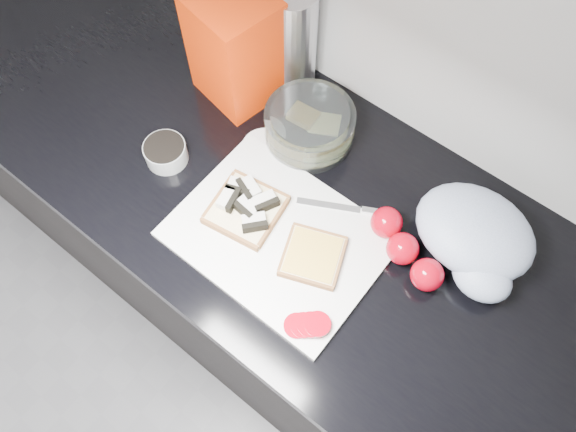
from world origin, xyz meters
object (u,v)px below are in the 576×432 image
Objects in this scene: cutting_board at (279,237)px; steel_canister at (293,39)px; glass_bowl at (309,126)px; bread_bag at (236,48)px.

steel_canister is at bearing 124.17° from cutting_board.
bread_bag is (-0.20, 0.01, 0.09)m from glass_bowl.
glass_bowl reaches higher than cutting_board.
steel_canister reaches higher than glass_bowl.
glass_bowl is at bearing 113.52° from cutting_board.
bread_bag is at bearing -128.09° from steel_canister.
glass_bowl is (-0.10, 0.23, 0.03)m from cutting_board.
bread_bag is (-0.30, 0.24, 0.12)m from cutting_board.
bread_bag is 1.03× the size of steel_canister.
steel_canister is (0.08, 0.10, -0.00)m from bread_bag.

